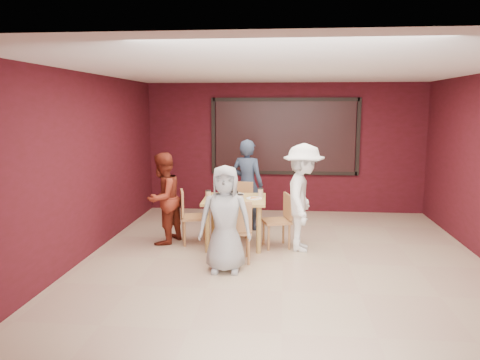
# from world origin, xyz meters

# --- Properties ---
(floor) EXTENTS (7.00, 7.00, 0.00)m
(floor) POSITION_xyz_m (0.00, 0.00, 0.00)
(floor) COLOR tan
(floor) RESTS_ON ground
(window_blinds) EXTENTS (3.00, 0.02, 1.50)m
(window_blinds) POSITION_xyz_m (0.00, 3.45, 1.65)
(window_blinds) COLOR black
(dining_table) EXTENTS (1.05, 1.05, 0.95)m
(dining_table) POSITION_xyz_m (-0.80, 0.78, 0.70)
(dining_table) COLOR #B48A49
(dining_table) RESTS_ON floor
(chair_front) EXTENTS (0.52, 0.52, 0.95)m
(chair_front) POSITION_xyz_m (-0.69, -0.10, 0.53)
(chair_front) COLOR #A4683F
(chair_front) RESTS_ON floor
(chair_back) EXTENTS (0.50, 0.50, 0.94)m
(chair_back) POSITION_xyz_m (-0.80, 1.52, 0.53)
(chair_back) COLOR #A4683F
(chair_back) RESTS_ON floor
(chair_left) EXTENTS (0.54, 0.54, 0.91)m
(chair_left) POSITION_xyz_m (-1.57, 0.82, 0.51)
(chair_left) COLOR #A4683F
(chair_left) RESTS_ON floor
(chair_right) EXTENTS (0.53, 0.53, 0.88)m
(chair_right) POSITION_xyz_m (-0.04, 0.77, 0.50)
(chair_right) COLOR #A4683F
(chair_right) RESTS_ON floor
(diner_front) EXTENTS (0.75, 0.50, 1.50)m
(diner_front) POSITION_xyz_m (-0.81, -0.46, 0.75)
(diner_front) COLOR #A1A1A1
(diner_front) RESTS_ON floor
(diner_back) EXTENTS (0.72, 0.58, 1.69)m
(diner_back) POSITION_xyz_m (-0.69, 1.88, 0.85)
(diner_back) COLOR #2B374E
(diner_back) RESTS_ON floor
(diner_left) EXTENTS (0.79, 0.90, 1.54)m
(diner_left) POSITION_xyz_m (-2.02, 0.80, 0.77)
(diner_left) COLOR maroon
(diner_left) RESTS_ON floor
(diner_right) EXTENTS (0.73, 1.16, 1.72)m
(diner_right) POSITION_xyz_m (0.31, 0.64, 0.86)
(diner_right) COLOR white
(diner_right) RESTS_ON floor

